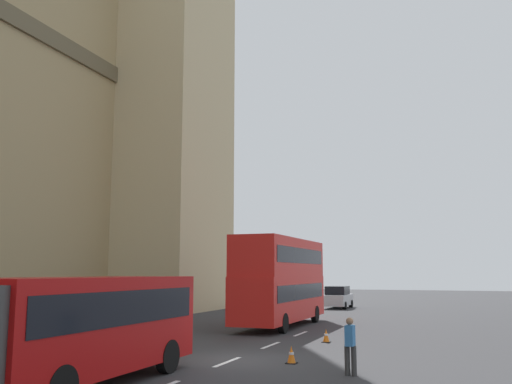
{
  "coord_description": "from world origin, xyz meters",
  "views": [
    {
      "loc": [
        -18.28,
        -7.61,
        3.04
      ],
      "look_at": [
        9.12,
        2.5,
        7.31
      ],
      "focal_mm": 38.52,
      "sensor_mm": 36.0,
      "label": 1
    }
  ],
  "objects_px": {
    "traffic_cone_west": "(291,355)",
    "traffic_cone_middle": "(326,336)",
    "double_decker_bus": "(281,278)",
    "sedan_lead": "(338,297)",
    "pedestrian_near_cones": "(350,344)"
  },
  "relations": [
    {
      "from": "double_decker_bus",
      "to": "traffic_cone_west",
      "type": "bearing_deg",
      "value": -160.87
    },
    {
      "from": "double_decker_bus",
      "to": "traffic_cone_middle",
      "type": "height_order",
      "value": "double_decker_bus"
    },
    {
      "from": "pedestrian_near_cones",
      "to": "sedan_lead",
      "type": "bearing_deg",
      "value": 12.47
    },
    {
      "from": "traffic_cone_middle",
      "to": "pedestrian_near_cones",
      "type": "bearing_deg",
      "value": -161.63
    },
    {
      "from": "double_decker_bus",
      "to": "traffic_cone_middle",
      "type": "bearing_deg",
      "value": -146.69
    },
    {
      "from": "traffic_cone_middle",
      "to": "pedestrian_near_cones",
      "type": "relative_size",
      "value": 0.34
    },
    {
      "from": "double_decker_bus",
      "to": "sedan_lead",
      "type": "bearing_deg",
      "value": 0.94
    },
    {
      "from": "sedan_lead",
      "to": "pedestrian_near_cones",
      "type": "xyz_separation_m",
      "value": [
        -30.25,
        -6.69,
        -0.0
      ]
    },
    {
      "from": "double_decker_bus",
      "to": "traffic_cone_west",
      "type": "xyz_separation_m",
      "value": [
        -11.92,
        -4.13,
        -2.43
      ]
    },
    {
      "from": "sedan_lead",
      "to": "traffic_cone_middle",
      "type": "distance_m",
      "value": 23.25
    },
    {
      "from": "traffic_cone_west",
      "to": "traffic_cone_middle",
      "type": "height_order",
      "value": "same"
    },
    {
      "from": "double_decker_bus",
      "to": "sedan_lead",
      "type": "relative_size",
      "value": 2.31
    },
    {
      "from": "pedestrian_near_cones",
      "to": "traffic_cone_middle",
      "type": "bearing_deg",
      "value": 18.37
    },
    {
      "from": "traffic_cone_middle",
      "to": "pedestrian_near_cones",
      "type": "distance_m",
      "value": 7.82
    },
    {
      "from": "traffic_cone_west",
      "to": "double_decker_bus",
      "type": "bearing_deg",
      "value": 19.13
    }
  ]
}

